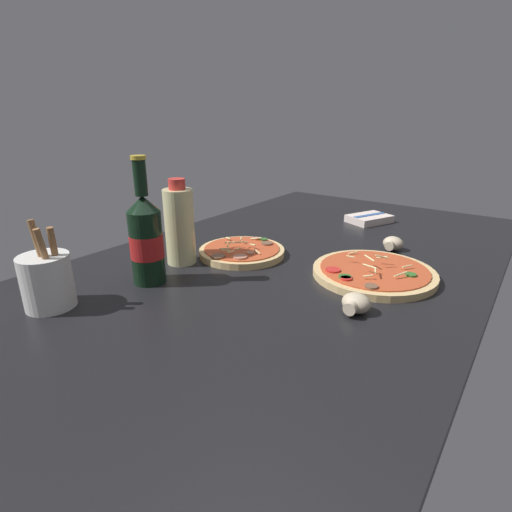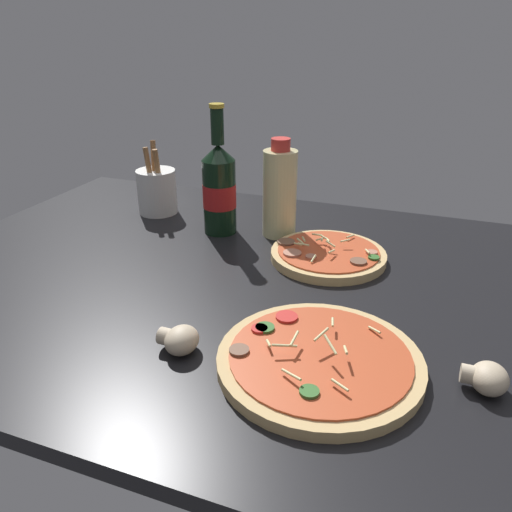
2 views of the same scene
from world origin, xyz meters
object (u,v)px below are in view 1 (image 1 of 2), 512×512
Objects in this scene: pizza_far at (242,251)px; beer_bottle at (146,238)px; utensil_crock at (47,280)px; dish_towel at (369,219)px; oil_bottle at (180,225)px; mushroom_right at (356,303)px; pizza_near at (374,272)px; mushroom_left at (393,244)px.

pizza_far is 0.81× the size of beer_bottle.
utensil_crock is 99.45cm from dish_towel.
beer_bottle is 1.57× the size of utensil_crock.
pizza_far is 46.34cm from utensil_crock.
pizza_far is at bearing -14.99° from utensil_crock.
oil_bottle is 46.13cm from mushroom_right.
pizza_near reaches higher than pizza_far.
beer_bottle is at bearing 129.21° from pizza_near.
utensil_crock is (-44.55, 11.93, 4.50)cm from pizza_far.
oil_bottle reaches higher than pizza_far.
pizza_near is 20.79cm from mushroom_left.
dish_towel is (95.69, -26.77, -4.29)cm from utensil_crock.
mushroom_right is at bearing -161.18° from dish_towel.
mushroom_left is at bearing -34.88° from beer_bottle.
utensil_crock is (-31.98, 48.49, 3.59)cm from mushroom_right.
dish_towel is (51.13, -14.84, 0.21)cm from pizza_far.
pizza_near reaches higher than mushroom_left.
oil_bottle is at bearing 135.26° from mushroom_left.
mushroom_left is 83.32cm from utensil_crock.
pizza_far is at bearing 163.82° from dish_towel.
oil_bottle reaches higher than pizza_near.
mushroom_left is 40.02cm from mushroom_right.
beer_bottle is 79.85cm from dish_towel.
dish_towel is at bearing 33.14° from mushroom_left.
pizza_far reaches higher than mushroom_right.
utensil_crock reaches higher than mushroom_left.
mushroom_right is (0.32, -45.49, -7.65)cm from oil_bottle.
utensil_crock is at bearing 164.37° from dish_towel.
utensil_crock reaches higher than pizza_far.
mushroom_left is 0.98× the size of mushroom_right.
dish_towel is (63.70, 21.72, -0.70)cm from mushroom_right.
mushroom_right reaches higher than dish_towel.
mushroom_right is at bearing -169.49° from pizza_near.
oil_bottle is 32.06cm from utensil_crock.
utensil_crock is at bearing 174.60° from oil_bottle.
pizza_far is 1.28× the size of utensil_crock.
oil_bottle is 1.20× the size of utensil_crock.
dish_towel is at bearing 22.13° from pizza_near.
pizza_near is at bearing -41.44° from utensil_crock.
beer_bottle reaches higher than dish_towel.
dish_towel is at bearing -15.20° from beer_bottle.
pizza_near is 33.65cm from pizza_far.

